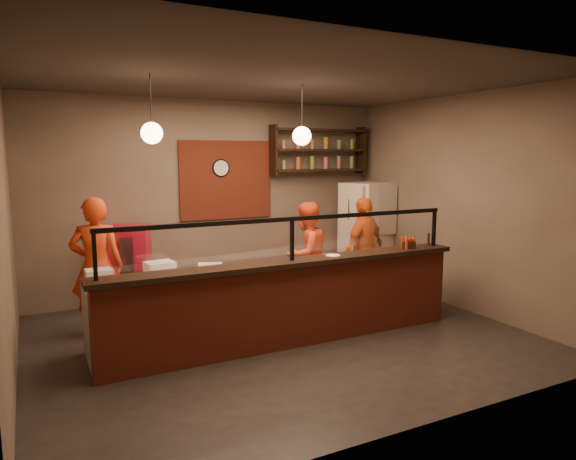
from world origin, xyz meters
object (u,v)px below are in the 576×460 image
wall_clock (221,168)px  fridge (367,234)px  pepper_mill (428,239)px  condiment_caddy (408,245)px  red_cooler (131,267)px  pizza_dough (317,263)px  cook_right (364,248)px  cook_mid (306,255)px  cook_left (97,267)px

wall_clock → fridge: bearing=-14.7°
pepper_mill → wall_clock: bearing=127.0°
wall_clock → condiment_caddy: 3.37m
wall_clock → red_cooler: wall_clock is taller
fridge → condiment_caddy: size_ratio=10.44×
pizza_dough → pepper_mill: size_ratio=3.10×
cook_right → cook_mid: bearing=-18.7°
red_cooler → condiment_caddy: size_ratio=7.27×
pizza_dough → fridge: bearing=40.3°
red_cooler → pepper_mill: bearing=-13.7°
cook_mid → red_cooler: size_ratio=1.27×
wall_clock → pizza_dough: bearing=-79.1°
fridge → red_cooler: bearing=161.2°
pepper_mill → cook_left: bearing=161.1°
cook_left → pepper_mill: size_ratio=9.96×
cook_mid → condiment_caddy: 1.60m
pepper_mill → condiment_caddy: bearing=-176.7°
cook_left → pepper_mill: cook_left is taller
red_cooler → pizza_dough: bearing=-25.7°
wall_clock → cook_mid: bearing=-59.1°
cook_left → condiment_caddy: (3.82, -1.47, 0.21)m
wall_clock → cook_right: (1.95, -1.36, -1.28)m
condiment_caddy → cook_right: bearing=78.6°
pizza_dough → pepper_mill: bearing=-12.1°
cook_left → cook_mid: cook_left is taller
pizza_dough → cook_right: bearing=34.6°
cook_left → condiment_caddy: size_ratio=10.26×
cook_left → condiment_caddy: cook_left is taller
pizza_dough → condiment_caddy: (1.21, -0.36, 0.20)m
condiment_caddy → cook_mid: bearing=121.6°
wall_clock → cook_left: size_ratio=0.17×
wall_clock → fridge: 2.84m
wall_clock → pepper_mill: wall_clock is taller
cook_mid → pizza_dough: 1.06m
cook_left → red_cooler: (0.59, 0.98, -0.26)m
cook_mid → fridge: bearing=-174.5°
wall_clock → cook_mid: (0.85, -1.41, -1.29)m
pepper_mill → red_cooler: bearing=146.2°
cook_mid → pizza_dough: cook_mid is taller
red_cooler → pizza_dough: size_ratio=2.28×
cook_mid → wall_clock: bearing=-78.1°
wall_clock → red_cooler: (-1.56, -0.31, -1.46)m
fridge → condiment_caddy: fridge is taller
fridge → pizza_dough: (-2.04, -1.73, -0.01)m
red_cooler → cook_left: bearing=-101.1°
red_cooler → pizza_dough: (2.02, -2.08, 0.27)m
cook_left → pizza_dough: 2.83m
cook_right → pizza_dough: cook_right is taller
cook_mid → pepper_mill: size_ratio=8.96×
cook_right → pepper_mill: size_ratio=9.12×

